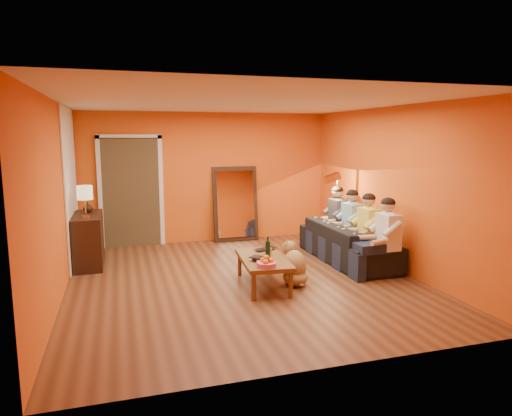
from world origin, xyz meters
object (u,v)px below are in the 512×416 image
object	(u,v)px
sofa	(348,242)
person_mid_right	(352,225)
dog	(294,262)
laptop	(268,250)
floor_lamp	(337,214)
vase	(88,207)
coffee_table	(263,272)
tumbler	(269,252)
person_far_right	(338,219)
person_far_left	(388,238)
wine_bottle	(268,247)
person_mid_left	(369,231)
table_lamp	(85,202)
mirror_frame	(235,204)
sideboard	(89,240)

from	to	relation	value
sofa	person_mid_right	xyz separation A→B (m)	(0.13, 0.10, 0.28)
dog	laptop	world-z (taller)	dog
floor_lamp	vase	xyz separation A→B (m)	(-4.34, 0.65, 0.22)
coffee_table	vase	size ratio (longest dim) A/B	7.17
tumbler	person_far_right	bearing A→B (deg)	37.63
tumbler	vase	distance (m)	3.30
person_mid_right	person_far_right	distance (m)	0.55
person_far_left	wine_bottle	world-z (taller)	person_far_left
person_mid_left	laptop	world-z (taller)	person_mid_left
person_far_right	laptop	size ratio (longest dim) A/B	3.37
person_mid_left	person_far_right	bearing A→B (deg)	90.00
table_lamp	dog	distance (m)	3.42
dog	vase	bearing A→B (deg)	147.36
tumbler	vase	world-z (taller)	vase
floor_lamp	person_far_left	xyz separation A→B (m)	(0.03, -1.63, -0.11)
mirror_frame	laptop	size ratio (longest dim) A/B	4.20
dog	wine_bottle	distance (m)	0.48
sideboard	person_far_right	xyz separation A→B (m)	(4.37, -0.38, 0.18)
person_mid_right	person_far_right	xyz separation A→B (m)	(0.00, 0.55, 0.00)
floor_lamp	laptop	distance (m)	2.08
mirror_frame	person_mid_right	bearing A→B (deg)	-51.86
table_lamp	coffee_table	bearing A→B (deg)	-33.11
sofa	tumbler	size ratio (longest dim) A/B	21.30
tumbler	laptop	xyz separation A→B (m)	(0.06, 0.23, -0.03)
person_far_right	person_mid_left	bearing A→B (deg)	-90.00
dog	tumbler	xyz separation A→B (m)	(-0.34, 0.16, 0.15)
table_lamp	floor_lamp	distance (m)	4.36
table_lamp	person_mid_right	distance (m)	4.44
table_lamp	floor_lamp	xyz separation A→B (m)	(4.34, -0.10, -0.39)
dog	tumbler	distance (m)	0.40
person_mid_right	laptop	distance (m)	1.86
table_lamp	sofa	distance (m)	4.37
tumbler	vase	xyz separation A→B (m)	(-2.56, 2.02, 0.47)
floor_lamp	wine_bottle	size ratio (longest dim) A/B	4.65
coffee_table	person_mid_right	xyz separation A→B (m)	(1.93, 0.96, 0.40)
person_far_left	table_lamp	bearing A→B (deg)	158.38
mirror_frame	table_lamp	bearing A→B (deg)	-153.68
mirror_frame	person_far_left	bearing A→B (deg)	-63.08
person_far_right	vase	bearing A→B (deg)	171.77
sideboard	floor_lamp	world-z (taller)	floor_lamp
mirror_frame	tumbler	bearing A→B (deg)	-94.52
coffee_table	wine_bottle	xyz separation A→B (m)	(0.05, -0.05, 0.37)
mirror_frame	dog	distance (m)	3.04
laptop	vase	distance (m)	3.22
mirror_frame	table_lamp	xyz separation A→B (m)	(-2.79, -1.38, 0.34)
sofa	coffee_table	world-z (taller)	sofa
sofa	floor_lamp	size ratio (longest dim) A/B	1.55
sideboard	mirror_frame	bearing A→B (deg)	21.16
mirror_frame	person_mid_left	bearing A→B (deg)	-58.34
person_far_left	person_mid_right	xyz separation A→B (m)	(0.00, 1.10, 0.00)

